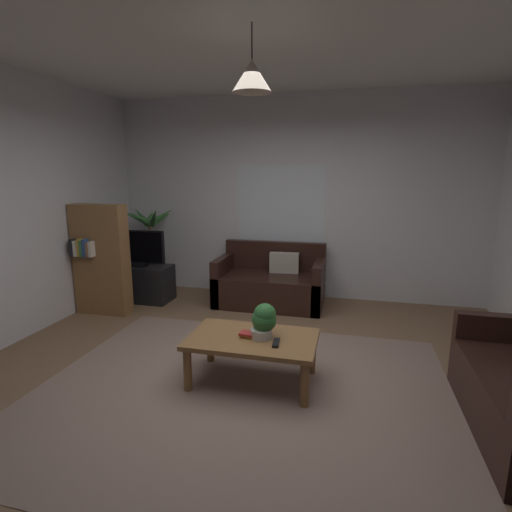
{
  "coord_description": "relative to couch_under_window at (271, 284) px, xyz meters",
  "views": [
    {
      "loc": [
        0.82,
        -3.04,
        1.77
      ],
      "look_at": [
        0.0,
        0.3,
        1.05
      ],
      "focal_mm": 27.68,
      "sensor_mm": 36.0,
      "label": 1
    }
  ],
  "objects": [
    {
      "name": "wall_back",
      "position": [
        0.23,
        0.5,
        1.15
      ],
      "size": [
        5.35,
        0.06,
        2.85
      ],
      "primitive_type": "cube",
      "color": "silver",
      "rests_on": "ground"
    },
    {
      "name": "coffee_table",
      "position": [
        0.27,
        -2.09,
        0.07
      ],
      "size": [
        1.09,
        0.66,
        0.41
      ],
      "color": "olive",
      "rests_on": "ground"
    },
    {
      "name": "potted_plant_on_table",
      "position": [
        0.37,
        -2.06,
        0.29
      ],
      "size": [
        0.21,
        0.22,
        0.3
      ],
      "color": "beige",
      "rests_on": "coffee_table"
    },
    {
      "name": "tv_stand",
      "position": [
        -1.84,
        -0.28,
        -0.03
      ],
      "size": [
        0.9,
        0.44,
        0.5
      ],
      "primitive_type": "cube",
      "color": "black",
      "rests_on": "ground"
    },
    {
      "name": "couch_under_window",
      "position": [
        0.0,
        0.0,
        0.0
      ],
      "size": [
        1.44,
        0.81,
        0.82
      ],
      "color": "black",
      "rests_on": "ground"
    },
    {
      "name": "bookshelf_corner",
      "position": [
        -2.02,
        -0.87,
        0.43
      ],
      "size": [
        0.7,
        0.31,
        1.4
      ],
      "color": "olive",
      "rests_on": "ground"
    },
    {
      "name": "pendant_lamp",
      "position": [
        0.27,
        -2.09,
        2.21
      ],
      "size": [
        0.3,
        0.3,
        0.48
      ],
      "color": "black"
    },
    {
      "name": "tv",
      "position": [
        -1.84,
        -0.3,
        0.48
      ],
      "size": [
        0.81,
        0.16,
        0.51
      ],
      "color": "black",
      "rests_on": "tv_stand"
    },
    {
      "name": "book_on_table_1",
      "position": [
        0.24,
        -2.1,
        0.16
      ],
      "size": [
        0.16,
        0.11,
        0.02
      ],
      "primitive_type": "cube",
      "rotation": [
        0.0,
        0.0,
        -0.12
      ],
      "color": "#B22D2D",
      "rests_on": "coffee_table"
    },
    {
      "name": "book_on_table_0",
      "position": [
        0.24,
        -2.09,
        0.14
      ],
      "size": [
        0.15,
        0.13,
        0.02
      ],
      "primitive_type": "cube",
      "rotation": [
        0.0,
        0.0,
        -0.27
      ],
      "color": "gold",
      "rests_on": "coffee_table"
    },
    {
      "name": "ceiling",
      "position": [
        0.23,
        -2.08,
        2.58
      ],
      "size": [
        5.23,
        5.11,
        0.02
      ],
      "primitive_type": "cube",
      "color": "white"
    },
    {
      "name": "rug",
      "position": [
        0.23,
        -2.28,
        -0.27
      ],
      "size": [
        3.4,
        2.81,
        0.01
      ],
      "primitive_type": "cube",
      "color": "gray",
      "rests_on": "ground"
    },
    {
      "name": "floor",
      "position": [
        0.23,
        -2.08,
        -0.29
      ],
      "size": [
        5.23,
        5.11,
        0.02
      ],
      "primitive_type": "cube",
      "color": "brown",
      "rests_on": "ground"
    },
    {
      "name": "remote_on_table_0",
      "position": [
        0.49,
        -2.18,
        0.14
      ],
      "size": [
        0.07,
        0.16,
        0.02
      ],
      "primitive_type": "cube",
      "rotation": [
        0.0,
        0.0,
        3.24
      ],
      "color": "black",
      "rests_on": "coffee_table"
    },
    {
      "name": "potted_palm_corner",
      "position": [
        -1.9,
        0.19,
        0.37
      ],
      "size": [
        0.85,
        0.81,
        1.34
      ],
      "color": "#B77051",
      "rests_on": "ground"
    },
    {
      "name": "window_pane",
      "position": [
        0.04,
        0.47,
        1.06
      ],
      "size": [
        1.25,
        0.01,
        1.09
      ],
      "primitive_type": "cube",
      "color": "white"
    }
  ]
}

